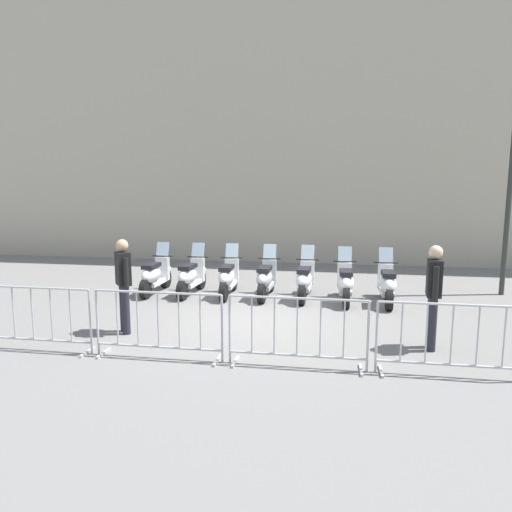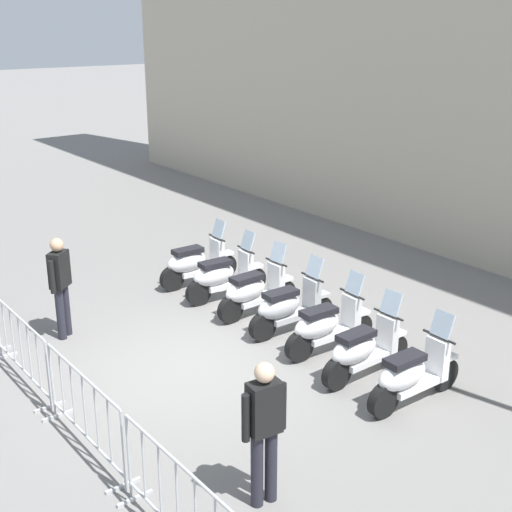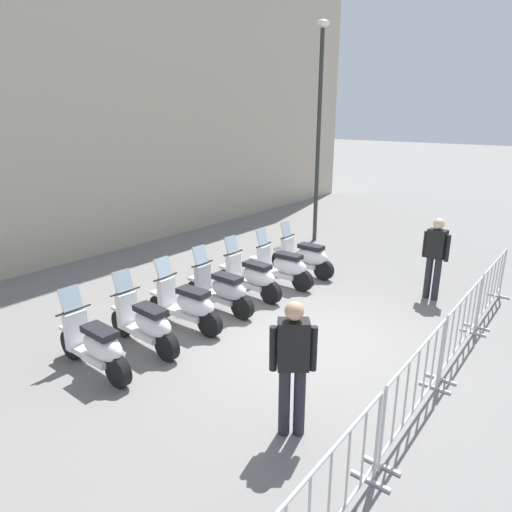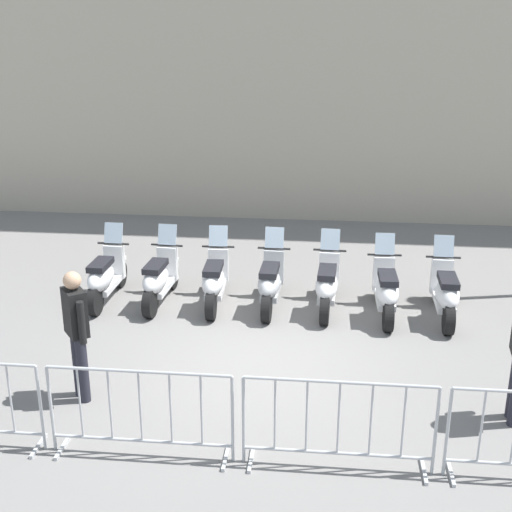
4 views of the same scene
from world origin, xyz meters
name	(u,v)px [view 1 (image 1 of 4)]	position (x,y,z in m)	size (l,w,h in m)	color
ground_plane	(252,321)	(0.00, 0.00, 0.00)	(120.00, 120.00, 0.00)	slate
building_facade	(293,73)	(-0.76, 8.32, 6.69)	(28.00, 2.40, 13.39)	#B2A893
motorcycle_0	(155,276)	(-2.97, 1.63, 0.45)	(0.56, 1.73, 1.24)	black
motorcycle_1	(191,277)	(-2.04, 1.73, 0.45)	(0.56, 1.72, 1.24)	black
motorcycle_2	(228,278)	(-1.10, 1.83, 0.45)	(0.60, 1.72, 1.24)	black
motorcycle_3	(266,279)	(-0.18, 1.92, 0.45)	(0.56, 1.73, 1.24)	black
motorcycle_4	(305,281)	(0.75, 2.01, 0.45)	(0.56, 1.72, 1.24)	black
motorcycle_5	(345,283)	(1.70, 1.95, 0.45)	(0.58, 1.72, 1.24)	black
motorcycle_6	(387,285)	(2.63, 2.02, 0.45)	(0.56, 1.73, 1.24)	black
barrier_segment_0	(33,319)	(-3.01, -2.52, 0.52)	(2.06, 0.61, 1.07)	#B2B5B7
barrier_segment_1	(158,326)	(-0.87, -2.32, 0.52)	(2.06, 0.61, 1.07)	#B2B5B7
barrier_segment_2	(297,333)	(1.27, -2.13, 0.52)	(2.06, 0.61, 1.07)	#B2B5B7
barrier_segment_3	(452,341)	(3.42, -1.93, 0.52)	(2.06, 0.61, 1.07)	#B2B5B7
officer_near_row_end	(433,291)	(3.28, -0.82, 0.98)	(0.23, 0.55, 1.73)	#23232D
officer_mid_plaza	(124,280)	(-2.04, -1.33, 0.98)	(0.41, 0.43, 1.73)	#23232D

